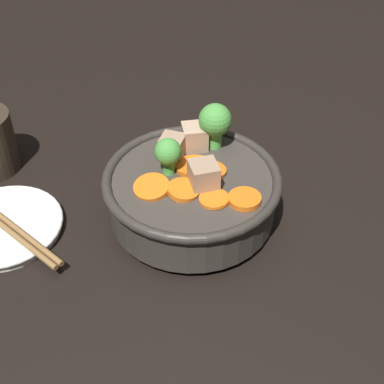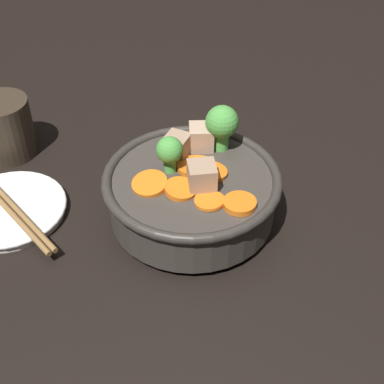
# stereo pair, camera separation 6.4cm
# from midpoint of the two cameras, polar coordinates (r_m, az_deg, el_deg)

# --- Properties ---
(ground_plane) EXTENTS (3.00, 3.00, 0.00)m
(ground_plane) POSITION_cam_midpoint_polar(r_m,az_deg,el_deg) (0.67, -2.74, -2.87)
(ground_plane) COLOR black
(stirfry_bowl) EXTENTS (0.21, 0.21, 0.12)m
(stirfry_bowl) POSITION_cam_midpoint_polar(r_m,az_deg,el_deg) (0.64, -2.83, 0.19)
(stirfry_bowl) COLOR #38332D
(stirfry_bowl) RESTS_ON ground_plane
(side_saucer) EXTENTS (0.14, 0.14, 0.01)m
(side_saucer) POSITION_cam_midpoint_polar(r_m,az_deg,el_deg) (0.70, -22.00, -3.55)
(side_saucer) COLOR white
(side_saucer) RESTS_ON ground_plane
(chopsticks_pair) EXTENTS (0.22, 0.04, 0.01)m
(chopsticks_pair) POSITION_cam_midpoint_polar(r_m,az_deg,el_deg) (0.69, -22.19, -2.98)
(chopsticks_pair) COLOR olive
(chopsticks_pair) RESTS_ON side_saucer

